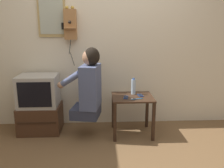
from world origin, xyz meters
TOP-DOWN VIEW (x-y plane):
  - ground_plane at (0.00, 0.00)m, footprint 14.00×14.00m
  - wall_back at (0.00, 1.23)m, footprint 6.80×0.05m
  - side_table at (0.32, 0.78)m, footprint 0.56×0.50m
  - person at (-0.27, 0.73)m, footprint 0.56×0.49m
  - tv_stand at (-0.99, 0.94)m, footprint 0.58×0.46m
  - television at (-0.99, 0.94)m, footprint 0.54×0.44m
  - wall_phone_antique at (-0.53, 1.15)m, footprint 0.21×0.18m
  - framed_picture at (-0.80, 1.19)m, footprint 0.39×0.03m
  - cell_phone_held at (0.22, 0.72)m, footprint 0.08×0.13m
  - cell_phone_spare at (0.43, 0.81)m, footprint 0.08×0.13m
  - water_bottle at (0.35, 0.89)m, footprint 0.06×0.06m
  - toothbrush at (0.35, 0.64)m, footprint 0.17×0.06m

SIDE VIEW (x-z plane):
  - ground_plane at x=0.00m, z-range 0.00..0.00m
  - tv_stand at x=-0.99m, z-range 0.00..0.39m
  - side_table at x=0.32m, z-range 0.17..0.72m
  - cell_phone_held at x=0.22m, z-range 0.55..0.57m
  - cell_phone_spare at x=0.43m, z-range 0.55..0.57m
  - toothbrush at x=0.35m, z-range 0.55..0.57m
  - television at x=-0.99m, z-range 0.39..0.83m
  - water_bottle at x=0.35m, z-range 0.55..0.78m
  - person at x=-0.27m, z-range 0.26..1.20m
  - wall_back at x=0.00m, z-range 0.00..2.55m
  - wall_phone_antique at x=-0.53m, z-range 1.10..1.94m
  - framed_picture at x=-0.80m, z-range 1.34..1.90m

